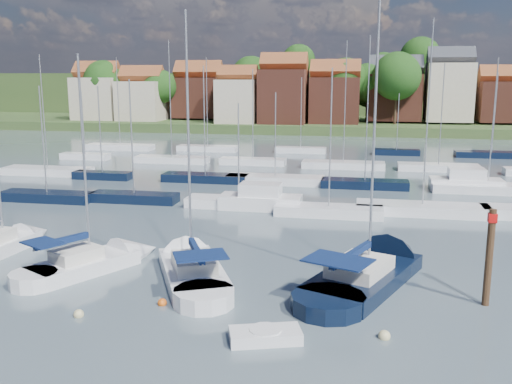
# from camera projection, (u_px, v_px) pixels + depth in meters

# --- Properties ---
(ground) EXTENTS (260.00, 260.00, 0.00)m
(ground) POSITION_uv_depth(u_px,v_px,m) (335.00, 173.00, 67.50)
(ground) COLOR #44555D
(ground) RESTS_ON ground
(sailboat_left) EXTENTS (7.09, 9.93, 13.54)m
(sailboat_left) POSITION_uv_depth(u_px,v_px,m) (99.00, 262.00, 34.04)
(sailboat_left) COLOR white
(sailboat_left) RESTS_ON ground
(sailboat_centre) EXTENTS (7.88, 11.95, 15.97)m
(sailboat_centre) POSITION_uv_depth(u_px,v_px,m) (189.00, 266.00, 33.37)
(sailboat_centre) COLOR white
(sailboat_centre) RESTS_ON ground
(sailboat_navy) EXTENTS (8.75, 14.29, 19.19)m
(sailboat_navy) POSITION_uv_depth(u_px,v_px,m) (378.00, 268.00, 32.96)
(sailboat_navy) COLOR black
(sailboat_navy) RESTS_ON ground
(sailboat_far) EXTENTS (3.19, 9.08, 11.92)m
(sailboat_far) POSITION_uv_depth(u_px,v_px,m) (9.00, 244.00, 37.81)
(sailboat_far) COLOR white
(sailboat_far) RESTS_ON ground
(tender) EXTENTS (3.38, 2.32, 0.67)m
(tender) POSITION_uv_depth(u_px,v_px,m) (265.00, 336.00, 24.62)
(tender) COLOR white
(tender) RESTS_ON ground
(timber_piling) EXTENTS (0.40, 0.40, 7.18)m
(timber_piling) POSITION_uv_depth(u_px,v_px,m) (488.00, 275.00, 28.26)
(timber_piling) COLOR #4C331E
(timber_piling) RESTS_ON ground
(buoy_b) EXTENTS (0.49, 0.49, 0.49)m
(buoy_b) POSITION_uv_depth(u_px,v_px,m) (79.00, 316.00, 27.20)
(buoy_b) COLOR beige
(buoy_b) RESTS_ON ground
(buoy_c) EXTENTS (0.47, 0.47, 0.47)m
(buoy_c) POSITION_uv_depth(u_px,v_px,m) (162.00, 305.00, 28.59)
(buoy_c) COLOR #D85914
(buoy_c) RESTS_ON ground
(buoy_d) EXTENTS (0.46, 0.46, 0.46)m
(buoy_d) POSITION_uv_depth(u_px,v_px,m) (302.00, 316.00, 27.24)
(buoy_d) COLOR beige
(buoy_d) RESTS_ON ground
(buoy_e) EXTENTS (0.45, 0.45, 0.45)m
(buoy_e) POSITION_uv_depth(u_px,v_px,m) (385.00, 272.00, 33.30)
(buoy_e) COLOR beige
(buoy_e) RESTS_ON ground
(buoy_g) EXTENTS (0.54, 0.54, 0.54)m
(buoy_g) POSITION_uv_depth(u_px,v_px,m) (384.00, 338.00, 24.94)
(buoy_g) COLOR beige
(buoy_g) RESTS_ON ground
(marina_field) EXTENTS (79.62, 41.41, 15.93)m
(marina_field) POSITION_uv_depth(u_px,v_px,m) (350.00, 177.00, 62.39)
(marina_field) COLOR white
(marina_field) RESTS_ON ground
(far_shore_town) EXTENTS (212.46, 90.00, 22.27)m
(far_shore_town) POSITION_uv_depth(u_px,v_px,m) (362.00, 101.00, 155.34)
(far_shore_town) COLOR #44562B
(far_shore_town) RESTS_ON ground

